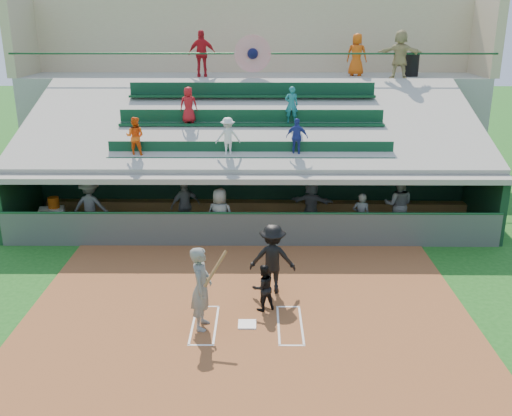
{
  "coord_description": "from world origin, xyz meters",
  "views": [
    {
      "loc": [
        0.29,
        -12.04,
        7.02
      ],
      "look_at": [
        0.19,
        3.5,
        1.8
      ],
      "focal_mm": 40.0,
      "sensor_mm": 36.0,
      "label": 1
    }
  ],
  "objects_px": {
    "home_plate": "(247,324)",
    "trash_bin": "(411,65)",
    "catcher": "(263,287)",
    "white_table": "(53,218)",
    "water_cooler": "(54,203)",
    "batter_at_plate": "(202,288)"
  },
  "relations": [
    {
      "from": "catcher",
      "to": "water_cooler",
      "type": "bearing_deg",
      "value": -62.73
    },
    {
      "from": "home_plate",
      "to": "water_cooler",
      "type": "distance_m",
      "value": 9.48
    },
    {
      "from": "catcher",
      "to": "white_table",
      "type": "relative_size",
      "value": 1.45
    },
    {
      "from": "catcher",
      "to": "white_table",
      "type": "bearing_deg",
      "value": -62.1
    },
    {
      "from": "water_cooler",
      "to": "trash_bin",
      "type": "relative_size",
      "value": 0.38
    },
    {
      "from": "batter_at_plate",
      "to": "white_table",
      "type": "relative_size",
      "value": 2.43
    },
    {
      "from": "water_cooler",
      "to": "home_plate",
      "type": "bearing_deg",
      "value": -43.9
    },
    {
      "from": "batter_at_plate",
      "to": "trash_bin",
      "type": "xyz_separation_m",
      "value": [
        7.83,
        13.13,
        4.05
      ]
    },
    {
      "from": "catcher",
      "to": "batter_at_plate",
      "type": "bearing_deg",
      "value": 7.07
    },
    {
      "from": "catcher",
      "to": "water_cooler",
      "type": "xyz_separation_m",
      "value": [
        -7.19,
        5.77,
        0.33
      ]
    },
    {
      "from": "home_plate",
      "to": "white_table",
      "type": "relative_size",
      "value": 0.51
    },
    {
      "from": "batter_at_plate",
      "to": "trash_bin",
      "type": "bearing_deg",
      "value": 59.21
    },
    {
      "from": "home_plate",
      "to": "catcher",
      "type": "xyz_separation_m",
      "value": [
        0.38,
        0.78,
        0.59
      ]
    },
    {
      "from": "batter_at_plate",
      "to": "catcher",
      "type": "xyz_separation_m",
      "value": [
        1.44,
        0.87,
        -0.41
      ]
    },
    {
      "from": "white_table",
      "to": "home_plate",
      "type": "bearing_deg",
      "value": -57.64
    },
    {
      "from": "white_table",
      "to": "water_cooler",
      "type": "relative_size",
      "value": 2.24
    },
    {
      "from": "home_plate",
      "to": "trash_bin",
      "type": "distance_m",
      "value": 15.54
    },
    {
      "from": "trash_bin",
      "to": "home_plate",
      "type": "bearing_deg",
      "value": -117.43
    },
    {
      "from": "home_plate",
      "to": "trash_bin",
      "type": "relative_size",
      "value": 0.44
    },
    {
      "from": "batter_at_plate",
      "to": "white_table",
      "type": "xyz_separation_m",
      "value": [
        -5.82,
        6.56,
        -0.63
      ]
    },
    {
      "from": "batter_at_plate",
      "to": "white_table",
      "type": "bearing_deg",
      "value": 131.57
    },
    {
      "from": "home_plate",
      "to": "trash_bin",
      "type": "height_order",
      "value": "trash_bin"
    }
  ]
}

